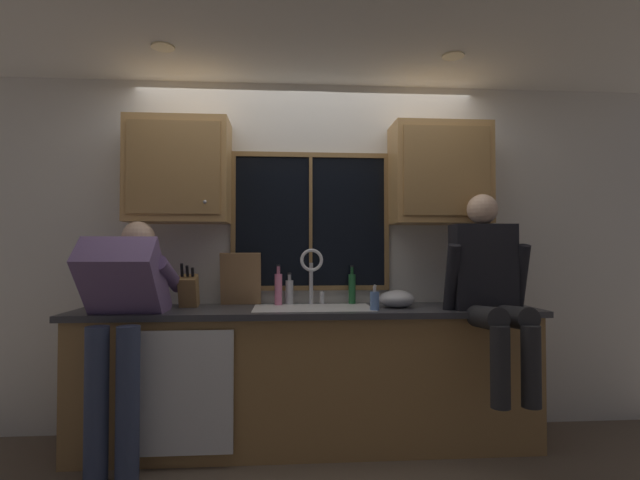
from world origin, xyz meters
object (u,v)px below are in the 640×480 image
object	(u,v)px
bottle_green_glass	(278,288)
knife_block	(189,291)
person_sitting_on_counter	(489,282)
bottle_tall_clear	(352,288)
bottle_amber_small	(289,291)
soap_dispenser	(375,300)
cutting_board	(241,279)
person_standing	(123,312)
mixing_bowl	(397,299)

from	to	relation	value
bottle_green_glass	knife_block	bearing A→B (deg)	-171.33
person_sitting_on_counter	bottle_tall_clear	xyz separation A→B (m)	(-0.81, 0.49, -0.07)
bottle_green_glass	bottle_tall_clear	xyz separation A→B (m)	(0.53, 0.04, -0.00)
bottle_tall_clear	bottle_amber_small	size ratio (longest dim) A/B	1.23
soap_dispenser	cutting_board	bearing A→B (deg)	157.34
person_standing	cutting_board	distance (m)	0.83
soap_dispenser	bottle_amber_small	size ratio (longest dim) A/B	0.73
bottle_amber_small	person_sitting_on_counter	bearing A→B (deg)	-21.39
knife_block	bottle_green_glass	bearing A→B (deg)	8.67
person_sitting_on_counter	knife_block	distance (m)	1.99
soap_dispenser	bottle_tall_clear	world-z (taller)	bottle_tall_clear
person_sitting_on_counter	soap_dispenser	distance (m)	0.74
person_standing	mixing_bowl	size ratio (longest dim) A/B	6.17
person_sitting_on_counter	bottle_tall_clear	distance (m)	0.95
mixing_bowl	bottle_green_glass	bearing A→B (deg)	167.18
person_standing	bottle_green_glass	size ratio (longest dim) A/B	5.21
person_sitting_on_counter	cutting_board	xyz separation A→B (m)	(-1.62, 0.48, 0.00)
mixing_bowl	soap_dispenser	bearing A→B (deg)	-139.47
knife_block	bottle_amber_small	distance (m)	0.70
knife_block	bottle_green_glass	distance (m)	0.62
mixing_bowl	bottle_amber_small	size ratio (longest dim) A/B	1.07
knife_block	bottle_amber_small	size ratio (longest dim) A/B	1.41
person_sitting_on_counter	bottle_amber_small	size ratio (longest dim) A/B	5.54
soap_dispenser	bottle_amber_small	world-z (taller)	bottle_amber_small
cutting_board	bottle_amber_small	bearing A→B (deg)	2.69
mixing_bowl	bottle_tall_clear	world-z (taller)	bottle_tall_clear
knife_block	bottle_tall_clear	world-z (taller)	knife_block
mixing_bowl	knife_block	bearing A→B (deg)	176.30
person_sitting_on_counter	mixing_bowl	bearing A→B (deg)	153.90
soap_dispenser	bottle_green_glass	size ratio (longest dim) A/B	0.58
bottle_green_glass	bottle_tall_clear	size ratio (longest dim) A/B	1.03
person_standing	cutting_board	world-z (taller)	person_standing
cutting_board	mixing_bowl	xyz separation A→B (m)	(1.08, -0.22, -0.13)
person_standing	person_sitting_on_counter	size ratio (longest dim) A/B	1.19
mixing_bowl	bottle_tall_clear	size ratio (longest dim) A/B	0.87
person_sitting_on_counter	bottle_tall_clear	size ratio (longest dim) A/B	4.51
person_sitting_on_counter	knife_block	bearing A→B (deg)	169.71
person_sitting_on_counter	cutting_board	world-z (taller)	person_sitting_on_counter
cutting_board	bottle_tall_clear	xyz separation A→B (m)	(0.80, 0.01, -0.07)
bottle_amber_small	cutting_board	bearing A→B (deg)	-177.31
soap_dispenser	person_sitting_on_counter	bearing A→B (deg)	-8.43
person_sitting_on_counter	bottle_green_glass	size ratio (longest dim) A/B	4.37
knife_block	bottle_tall_clear	size ratio (longest dim) A/B	1.15
cutting_board	bottle_tall_clear	distance (m)	0.81
bottle_tall_clear	bottle_amber_small	world-z (taller)	bottle_tall_clear
person_standing	soap_dispenser	size ratio (longest dim) A/B	8.99
person_sitting_on_counter	cutting_board	distance (m)	1.69
knife_block	mixing_bowl	size ratio (longest dim) A/B	1.32
cutting_board	bottle_tall_clear	size ratio (longest dim) A/B	1.35
mixing_bowl	soap_dispenser	size ratio (longest dim) A/B	1.46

